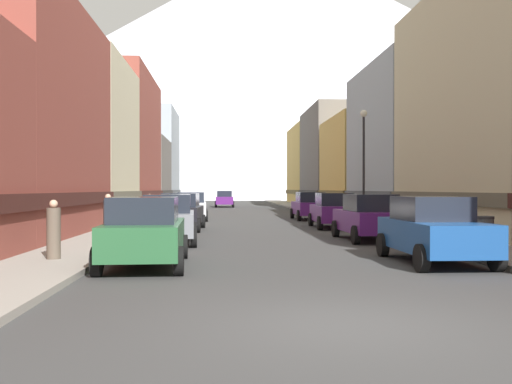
{
  "coord_description": "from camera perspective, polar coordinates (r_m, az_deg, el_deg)",
  "views": [
    {
      "loc": [
        -1.84,
        -8.33,
        1.98
      ],
      "look_at": [
        0.47,
        31.21,
        1.77
      ],
      "focal_mm": 40.69,
      "sensor_mm": 36.0,
      "label": 1
    }
  ],
  "objects": [
    {
      "name": "car_driving_0",
      "position": [
        63.31,
        -3.12,
        -0.68
      ],
      "size": [
        2.06,
        4.4,
        1.78
      ],
      "color": "#591E72",
      "rests_on": "ground"
    },
    {
      "name": "mountain_backdrop",
      "position": [
        275.44,
        2.29,
        12.09
      ],
      "size": [
        346.0,
        346.0,
        116.52
      ],
      "primitive_type": "cone",
      "color": "silver",
      "rests_on": "ground"
    },
    {
      "name": "car_left_0",
      "position": [
        15.01,
        -10.86,
        -3.84
      ],
      "size": [
        2.19,
        4.46,
        1.78
      ],
      "color": "#265933",
      "rests_on": "ground"
    },
    {
      "name": "pedestrian_2",
      "position": [
        35.89,
        -10.4,
        -1.51
      ],
      "size": [
        0.36,
        0.36,
        1.53
      ],
      "color": "#333338",
      "rests_on": "sidewalk_left"
    },
    {
      "name": "car_right_2",
      "position": [
        29.68,
        7.61,
        -1.79
      ],
      "size": [
        2.14,
        4.44,
        1.78
      ],
      "color": "#591E72",
      "rests_on": "ground"
    },
    {
      "name": "storefront_right_1",
      "position": [
        27.74,
        23.4,
        7.05
      ],
      "size": [
        6.4,
        12.83,
        10.86
      ],
      "color": "beige",
      "rests_on": "ground"
    },
    {
      "name": "car_right_3",
      "position": [
        37.52,
        5.31,
        -1.35
      ],
      "size": [
        2.09,
        4.41,
        1.78
      ],
      "color": "#591E72",
      "rests_on": "ground"
    },
    {
      "name": "car_left_1",
      "position": [
        21.28,
        -8.63,
        -2.62
      ],
      "size": [
        2.25,
        4.48,
        1.78
      ],
      "color": "slate",
      "rests_on": "ground"
    },
    {
      "name": "potted_plant_1",
      "position": [
        23.22,
        19.06,
        -2.99
      ],
      "size": [
        0.64,
        0.64,
        0.91
      ],
      "color": "gray",
      "rests_on": "sidewalk_right"
    },
    {
      "name": "storefront_left_3",
      "position": [
        48.34,
        -15.65,
        4.33
      ],
      "size": [
        9.53,
        13.96,
        11.13
      ],
      "color": "brown",
      "rests_on": "ground"
    },
    {
      "name": "sidewalk_left",
      "position": [
        43.6,
        -9.15,
        -2.21
      ],
      "size": [
        2.5,
        100.0,
        0.15
      ],
      "primitive_type": "cube",
      "color": "gray",
      "rests_on": "ground"
    },
    {
      "name": "car_left_3",
      "position": [
        36.82,
        -6.39,
        -1.39
      ],
      "size": [
        2.2,
        4.46,
        1.78
      ],
      "color": "silver",
      "rests_on": "ground"
    },
    {
      "name": "ground_plane",
      "position": [
        8.76,
        9.08,
        -12.78
      ],
      "size": [
        400.0,
        400.0,
        0.0
      ],
      "primitive_type": "plane",
      "color": "#3A3A3A"
    },
    {
      "name": "sidewalk_right",
      "position": [
        44.12,
        7.23,
        -2.18
      ],
      "size": [
        2.5,
        100.0,
        0.15
      ],
      "primitive_type": "cube",
      "color": "gray",
      "rests_on": "ground"
    },
    {
      "name": "pedestrian_1",
      "position": [
        16.1,
        -19.27,
        -3.71
      ],
      "size": [
        0.36,
        0.36,
        1.55
      ],
      "color": "brown",
      "rests_on": "sidewalk_left"
    },
    {
      "name": "car_left_2",
      "position": [
        28.0,
        -7.36,
        -1.92
      ],
      "size": [
        2.2,
        4.46,
        1.78
      ],
      "color": "black",
      "rests_on": "ground"
    },
    {
      "name": "storefront_left_5",
      "position": [
        72.09,
        -11.16,
        3.17
      ],
      "size": [
        8.57,
        12.42,
        11.55
      ],
      "color": "#99A5B2",
      "rests_on": "ground"
    },
    {
      "name": "car_right_0",
      "position": [
        16.24,
        17.02,
        -3.53
      ],
      "size": [
        2.07,
        4.41,
        1.78
      ],
      "color": "#19478C",
      "rests_on": "ground"
    },
    {
      "name": "storefront_right_3",
      "position": [
        51.23,
        11.4,
        2.46
      ],
      "size": [
        7.66,
        11.62,
        8.13
      ],
      "color": "#D8B259",
      "rests_on": "ground"
    },
    {
      "name": "car_right_1",
      "position": [
        22.76,
        11.02,
        -2.43
      ],
      "size": [
        2.15,
        4.44,
        1.78
      ],
      "color": "#591E72",
      "rests_on": "ground"
    },
    {
      "name": "pedestrian_0",
      "position": [
        23.14,
        -14.34,
        -2.37
      ],
      "size": [
        0.36,
        0.36,
        1.64
      ],
      "color": "#333338",
      "rests_on": "sidewalk_left"
    },
    {
      "name": "streetlamp_right",
      "position": [
        30.05,
        10.54,
        4.12
      ],
      "size": [
        0.36,
        0.36,
        5.86
      ],
      "color": "black",
      "rests_on": "sidewalk_right"
    },
    {
      "name": "storefront_right_2",
      "position": [
        39.33,
        15.41,
        4.43
      ],
      "size": [
        6.84,
        11.95,
        9.97
      ],
      "color": "#99A5B2",
      "rests_on": "ground"
    },
    {
      "name": "storefront_right_4",
      "position": [
        64.07,
        8.65,
        3.17
      ],
      "size": [
        8.2,
        13.59,
        10.73
      ],
      "color": "#66605B",
      "rests_on": "ground"
    },
    {
      "name": "storefront_left_2",
      "position": [
        36.42,
        -18.75,
        4.41
      ],
      "size": [
        8.27,
        10.19,
        9.53
      ],
      "color": "beige",
      "rests_on": "ground"
    },
    {
      "name": "potted_plant_0",
      "position": [
        27.67,
        15.31,
        -2.35
      ],
      "size": [
        0.65,
        0.65,
        0.96
      ],
      "color": "#4C4C51",
      "rests_on": "sidewalk_right"
    },
    {
      "name": "storefront_right_5",
      "position": [
        77.64,
        5.95,
        2.49
      ],
      "size": [
        6.66,
        13.87,
        10.25
      ],
      "color": "#D8B259",
      "rests_on": "ground"
    },
    {
      "name": "trash_bin_right",
      "position": [
        19.51,
        21.54,
        -3.65
      ],
      "size": [
        0.59,
        0.59,
        0.98
      ],
      "color": "#4C5156",
      "rests_on": "sidewalk_right"
    },
    {
      "name": "storefront_left_4",
      "position": [
        60.63,
        -12.49,
        1.67
      ],
      "size": [
        8.25,
        10.53,
        7.15
      ],
      "color": "#66605B",
      "rests_on": "ground"
    }
  ]
}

